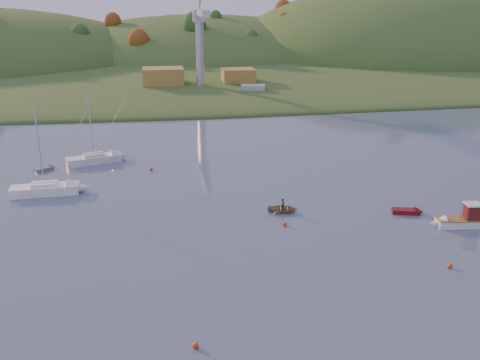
{
  "coord_description": "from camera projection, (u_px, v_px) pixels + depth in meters",
  "views": [
    {
      "loc": [
        -10.72,
        -25.58,
        26.41
      ],
      "look_at": [
        -0.39,
        38.36,
        3.72
      ],
      "focal_mm": 40.0,
      "sensor_mm": 36.0,
      "label": 1
    }
  ],
  "objects": [
    {
      "name": "dock_crane",
      "position": [
        200.0,
        31.0,
        139.1
      ],
      "size": [
        3.2,
        28.0,
        20.3
      ],
      "color": "#B7B7BC",
      "rests_on": "wharf"
    },
    {
      "name": "buoy_1",
      "position": [
        285.0,
        224.0,
        64.05
      ],
      "size": [
        0.5,
        0.5,
        0.5
      ],
      "primitive_type": "sphere",
      "color": "red",
      "rests_on": "ground"
    },
    {
      "name": "hill_right",
      "position": [
        400.0,
        58.0,
        230.16
      ],
      "size": [
        150.0,
        130.0,
        60.0
      ],
      "primitive_type": "ellipsoid",
      "color": "#31481D",
      "rests_on": "ground"
    },
    {
      "name": "red_tender",
      "position": [
        412.0,
        211.0,
        67.63
      ],
      "size": [
        4.12,
        2.29,
        1.33
      ],
      "rotation": [
        0.0,
        0.0,
        -0.26
      ],
      "color": "#550C10",
      "rests_on": "ground"
    },
    {
      "name": "sailboat_far",
      "position": [
        94.0,
        158.0,
        87.7
      ],
      "size": [
        9.05,
        5.14,
        12.03
      ],
      "rotation": [
        0.0,
        0.0,
        0.31
      ],
      "color": "silver",
      "rests_on": "ground"
    },
    {
      "name": "canoe",
      "position": [
        283.0,
        209.0,
        68.14
      ],
      "size": [
        4.28,
        3.41,
        0.79
      ],
      "primitive_type": "imported",
      "rotation": [
        0.0,
        0.0,
        1.38
      ],
      "color": "#8F7D4F",
      "rests_on": "ground"
    },
    {
      "name": "buoy_3",
      "position": [
        151.0,
        169.0,
        84.03
      ],
      "size": [
        0.5,
        0.5,
        0.5
      ],
      "primitive_type": "sphere",
      "color": "red",
      "rests_on": "ground"
    },
    {
      "name": "buoy_0",
      "position": [
        450.0,
        266.0,
        54.23
      ],
      "size": [
        0.5,
        0.5,
        0.5
      ],
      "primitive_type": "sphere",
      "color": "red",
      "rests_on": "ground"
    },
    {
      "name": "buoy_4",
      "position": [
        195.0,
        345.0,
        41.97
      ],
      "size": [
        0.5,
        0.5,
        0.5
      ],
      "primitive_type": "sphere",
      "color": "red",
      "rests_on": "ground"
    },
    {
      "name": "shore_slope",
      "position": [
        184.0,
        73.0,
        187.9
      ],
      "size": [
        640.0,
        150.0,
        7.0
      ],
      "primitive_type": "ellipsoid",
      "color": "#31481D",
      "rests_on": "ground"
    },
    {
      "name": "paddler",
      "position": [
        283.0,
        206.0,
        68.01
      ],
      "size": [
        0.48,
        0.64,
        1.57
      ],
      "primitive_type": "imported",
      "rotation": [
        0.0,
        0.0,
        1.38
      ],
      "color": "black",
      "rests_on": "ground"
    },
    {
      "name": "shed_west",
      "position": [
        163.0,
        77.0,
        145.98
      ],
      "size": [
        11.0,
        8.0,
        4.8
      ],
      "primitive_type": "cube",
      "color": "olive",
      "rests_on": "wharf"
    },
    {
      "name": "sailboat_near",
      "position": [
        45.0,
        189.0,
        73.99
      ],
      "size": [
        9.23,
        3.18,
        12.64
      ],
      "rotation": [
        0.0,
        0.0,
        0.05
      ],
      "color": "white",
      "rests_on": "ground"
    },
    {
      "name": "work_vessel",
      "position": [
        253.0,
        94.0,
        140.54
      ],
      "size": [
        15.25,
        8.14,
        3.72
      ],
      "rotation": [
        0.0,
        0.0,
        -0.21
      ],
      "color": "#515B6A",
      "rests_on": "ground"
    },
    {
      "name": "hill_center",
      "position": [
        200.0,
        58.0,
        231.33
      ],
      "size": [
        140.0,
        120.0,
        36.0
      ],
      "primitive_type": "ellipsoid",
      "color": "#31481D",
      "rests_on": "ground"
    },
    {
      "name": "shed_east",
      "position": [
        238.0,
        76.0,
        150.2
      ],
      "size": [
        9.0,
        7.0,
        4.0
      ],
      "primitive_type": "cube",
      "color": "olive",
      "rests_on": "wharf"
    },
    {
      "name": "fishing_boat",
      "position": [
        456.0,
        220.0,
        63.69
      ],
      "size": [
        6.27,
        2.63,
        3.88
      ],
      "rotation": [
        0.0,
        0.0,
        3.02
      ],
      "color": "silver",
      "rests_on": "ground"
    },
    {
      "name": "hillside_trees",
      "position": [
        181.0,
        65.0,
        206.53
      ],
      "size": [
        280.0,
        50.0,
        32.0
      ],
      "primitive_type": null,
      "color": "#19471B",
      "rests_on": "ground"
    },
    {
      "name": "wharf",
      "position": [
        211.0,
        89.0,
        148.19
      ],
      "size": [
        42.0,
        16.0,
        2.4
      ],
      "primitive_type": "cube",
      "color": "slate",
      "rests_on": "ground"
    },
    {
      "name": "far_shore",
      "position": [
        175.0,
        53.0,
        248.46
      ],
      "size": [
        620.0,
        220.0,
        1.5
      ],
      "primitive_type": "cube",
      "color": "#31481D",
      "rests_on": "ground"
    },
    {
      "name": "grey_dinghy",
      "position": [
        48.0,
        168.0,
        84.51
      ],
      "size": [
        3.36,
        2.87,
        1.22
      ],
      "rotation": [
        0.0,
        0.0,
        0.61
      ],
      "color": "slate",
      "rests_on": "ground"
    }
  ]
}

